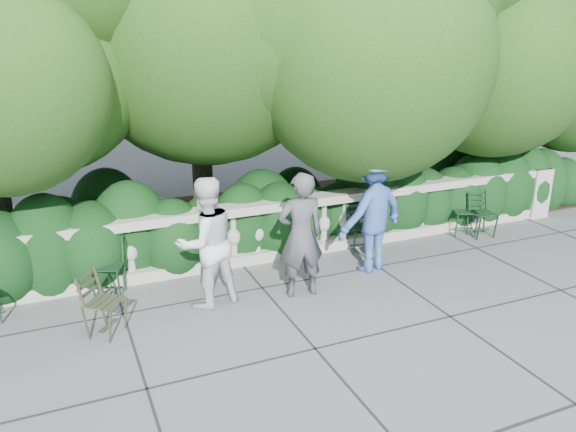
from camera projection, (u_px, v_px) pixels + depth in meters
name	position (u px, v px, depth m)	size (l,w,h in m)	color
ground	(316.00, 305.00, 7.79)	(90.00, 90.00, 0.00)	#56595E
balustrade	(269.00, 231.00, 9.20)	(12.00, 0.44, 1.00)	#9E998E
shrub_hedge	(246.00, 235.00, 10.40)	(15.00, 2.60, 1.70)	black
tree_canopy	(274.00, 9.00, 9.56)	(15.04, 6.52, 6.78)	#3F3023
chair_c	(108.00, 299.00, 7.96)	(0.44, 0.48, 0.84)	black
chair_d	(363.00, 254.00, 9.54)	(0.44, 0.48, 0.84)	black
chair_e	(465.00, 237.00, 10.32)	(0.44, 0.48, 0.84)	black
chair_f	(485.00, 239.00, 10.23)	(0.44, 0.48, 0.84)	black
chair_weathered	(118.00, 335.00, 7.03)	(0.44, 0.48, 0.84)	black
person_woman_grey	(301.00, 235.00, 7.84)	(0.66, 0.43, 1.81)	#434248
person_casual_man	(206.00, 243.00, 7.55)	(0.88, 0.69, 1.82)	silver
person_older_blue	(372.00, 211.00, 8.66)	(1.26, 0.72, 1.95)	#3553A1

